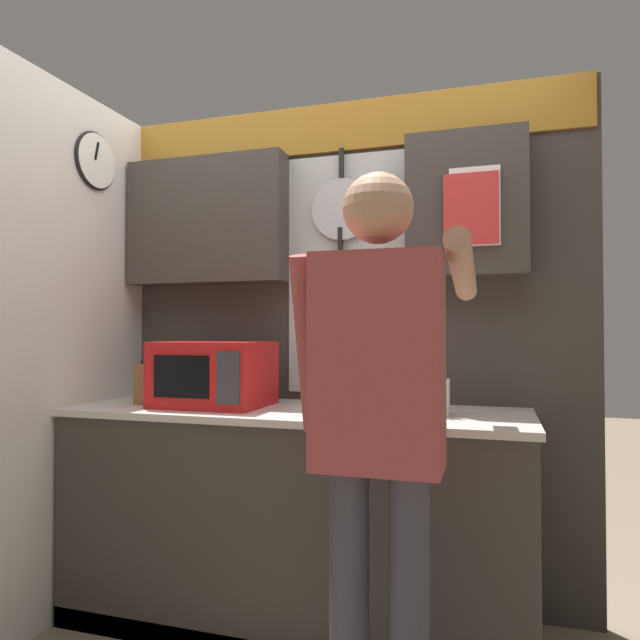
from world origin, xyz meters
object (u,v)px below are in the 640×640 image
(utensil_crock, at_px, (434,393))
(microwave, at_px, (214,374))
(person, at_px, (379,405))
(knife_block, at_px, (153,383))

(utensil_crock, bearing_deg, microwave, -179.89)
(utensil_crock, height_order, person, person)
(knife_block, bearing_deg, utensil_crock, 0.05)
(knife_block, xyz_separation_m, person, (1.20, -0.63, 0.02))
(person, bearing_deg, microwave, 144.54)
(utensil_crock, xyz_separation_m, person, (-0.10, -0.63, 0.02))
(microwave, distance_m, person, 1.08)
(microwave, xyz_separation_m, person, (0.88, -0.63, -0.03))
(microwave, height_order, knife_block, microwave)
(microwave, distance_m, knife_block, 0.32)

